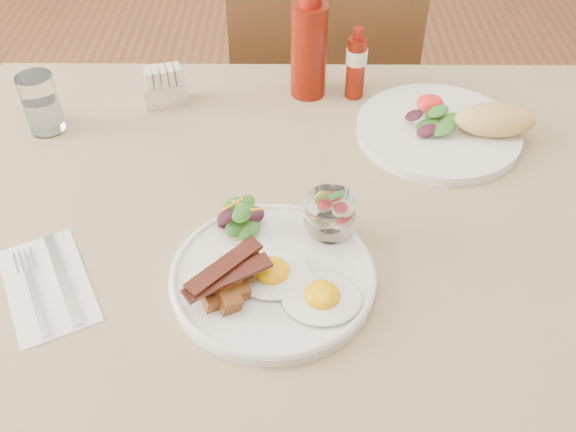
# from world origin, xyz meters

# --- Properties ---
(table) EXTENTS (1.33, 0.88, 0.75)m
(table) POSITION_xyz_m (0.00, 0.00, 0.66)
(table) COLOR #4F3118
(table) RESTS_ON ground
(chair_far) EXTENTS (0.42, 0.42, 0.93)m
(chair_far) POSITION_xyz_m (0.00, 0.66, 0.52)
(chair_far) COLOR #4F3118
(chair_far) RESTS_ON ground
(main_plate) EXTENTS (0.28, 0.28, 0.02)m
(main_plate) POSITION_xyz_m (-0.10, -0.15, 0.76)
(main_plate) COLOR white
(main_plate) RESTS_ON table
(fried_eggs) EXTENTS (0.18, 0.14, 0.03)m
(fried_eggs) POSITION_xyz_m (-0.06, -0.17, 0.78)
(fried_eggs) COLOR white
(fried_eggs) RESTS_ON main_plate
(bacon_potato_pile) EXTENTS (0.12, 0.10, 0.05)m
(bacon_potato_pile) POSITION_xyz_m (-0.15, -0.19, 0.79)
(bacon_potato_pile) COLOR brown
(bacon_potato_pile) RESTS_ON main_plate
(side_salad) EXTENTS (0.08, 0.07, 0.04)m
(side_salad) POSITION_xyz_m (-0.14, -0.06, 0.79)
(side_salad) COLOR #224D14
(side_salad) RESTS_ON main_plate
(fruit_cup) EXTENTS (0.08, 0.08, 0.08)m
(fruit_cup) POSITION_xyz_m (-0.02, -0.07, 0.81)
(fruit_cup) COLOR white
(fruit_cup) RESTS_ON main_plate
(second_plate) EXTENTS (0.31, 0.29, 0.07)m
(second_plate) POSITION_xyz_m (0.21, 0.19, 0.77)
(second_plate) COLOR white
(second_plate) RESTS_ON table
(ketchup_bottle) EXTENTS (0.08, 0.08, 0.20)m
(ketchup_bottle) POSITION_xyz_m (-0.04, 0.33, 0.84)
(ketchup_bottle) COLOR #5E0F05
(ketchup_bottle) RESTS_ON table
(hot_sauce_bottle) EXTENTS (0.04, 0.04, 0.14)m
(hot_sauce_bottle) POSITION_xyz_m (0.05, 0.32, 0.82)
(hot_sauce_bottle) COLOR #5E0F05
(hot_sauce_bottle) RESTS_ON table
(sugar_caddy) EXTENTS (0.09, 0.07, 0.07)m
(sugar_caddy) POSITION_xyz_m (-0.31, 0.29, 0.78)
(sugar_caddy) COLOR silver
(sugar_caddy) RESTS_ON table
(water_glass) EXTENTS (0.06, 0.06, 0.11)m
(water_glass) POSITION_xyz_m (-0.50, 0.21, 0.80)
(water_glass) COLOR white
(water_glass) RESTS_ON table
(napkin_cutlery) EXTENTS (0.18, 0.22, 0.01)m
(napkin_cutlery) POSITION_xyz_m (-0.40, -0.16, 0.75)
(napkin_cutlery) COLOR white
(napkin_cutlery) RESTS_ON table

